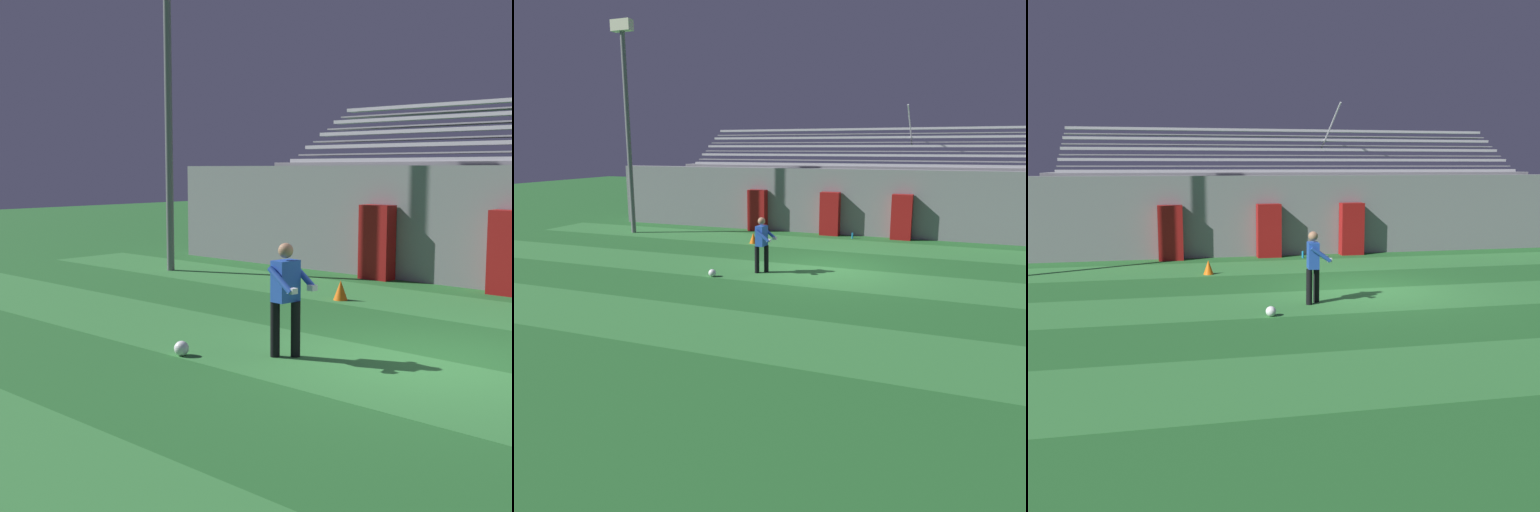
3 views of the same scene
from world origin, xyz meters
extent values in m
plane|color=#236028|center=(0.00, 0.00, 0.00)|extent=(80.00, 80.00, 0.00)
cube|color=#337A38|center=(0.00, -6.00, 0.00)|extent=(28.00, 2.47, 0.01)
cube|color=#337A38|center=(0.00, -1.06, 0.00)|extent=(28.00, 2.47, 0.01)
cube|color=#337A38|center=(0.00, 3.88, 0.00)|extent=(28.00, 2.47, 0.01)
cube|color=gray|center=(0.00, 6.50, 1.40)|extent=(24.00, 0.60, 2.80)
cube|color=maroon|center=(-1.49, 5.95, 0.92)|extent=(0.82, 0.44, 1.84)
cube|color=maroon|center=(1.49, 5.95, 0.92)|extent=(0.82, 0.44, 1.84)
cube|color=maroon|center=(-4.83, 5.95, 0.92)|extent=(0.82, 0.44, 1.84)
cube|color=gray|center=(0.00, 8.85, 1.45)|extent=(18.00, 3.90, 2.90)
cube|color=#B7B7BC|center=(0.00, 7.25, 2.95)|extent=(17.10, 0.36, 0.10)
cube|color=gray|center=(0.00, 7.05, 2.72)|extent=(17.10, 0.60, 0.04)
cube|color=#B7B7BC|center=(0.00, 7.95, 3.35)|extent=(17.10, 0.36, 0.10)
cube|color=gray|center=(0.00, 7.75, 3.12)|extent=(17.10, 0.60, 0.04)
cube|color=#B7B7BC|center=(0.00, 8.65, 3.75)|extent=(17.10, 0.36, 0.10)
cube|color=gray|center=(0.00, 8.45, 3.52)|extent=(17.10, 0.60, 0.04)
cube|color=#B7B7BC|center=(0.00, 9.35, 4.15)|extent=(17.10, 0.36, 0.10)
cube|color=gray|center=(0.00, 9.15, 3.92)|extent=(17.10, 0.60, 0.04)
cube|color=#B7B7BC|center=(0.00, 10.05, 4.55)|extent=(17.10, 0.36, 0.10)
cube|color=gray|center=(0.00, 9.85, 4.32)|extent=(17.10, 0.60, 0.04)
cylinder|color=#B7B7BC|center=(1.38, 8.40, 4.60)|extent=(0.06, 2.63, 1.65)
cylinder|color=slate|center=(-9.77, 3.53, 4.17)|extent=(0.20, 0.20, 8.33)
cube|color=#F2EDCC|center=(-9.77, 3.53, 8.55)|extent=(0.90, 0.36, 0.44)
cylinder|color=black|center=(-1.67, -1.10, 0.41)|extent=(0.15, 0.15, 0.82)
cylinder|color=black|center=(-1.89, -1.30, 0.41)|extent=(0.15, 0.15, 0.82)
cube|color=#234CB2|center=(-1.78, -1.20, 1.12)|extent=(0.28, 0.40, 0.60)
sphere|color=#A37556|center=(-1.78, -1.20, 1.56)|extent=(0.22, 0.22, 0.22)
cylinder|color=#234CB2|center=(-1.62, -0.98, 1.17)|extent=(0.48, 0.14, 0.37)
cylinder|color=#234CB2|center=(-1.66, -1.45, 1.17)|extent=(0.48, 0.14, 0.37)
cube|color=silver|center=(-1.42, -1.03, 1.04)|extent=(0.12, 0.12, 0.08)
cube|color=silver|center=(-1.46, -1.43, 1.04)|extent=(0.12, 0.12, 0.08)
sphere|color=white|center=(-2.94, -2.18, 0.11)|extent=(0.22, 0.22, 0.22)
cone|color=orange|center=(-3.82, 3.03, 0.21)|extent=(0.30, 0.30, 0.42)
cylinder|color=#1E8CD8|center=(-0.40, 5.48, 0.12)|extent=(0.07, 0.07, 0.24)
camera|label=1|loc=(4.72, -8.98, 2.73)|focal=50.00mm
camera|label=2|loc=(3.63, -14.73, 3.67)|focal=35.00mm
camera|label=3|loc=(-5.18, -14.22, 3.14)|focal=42.00mm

